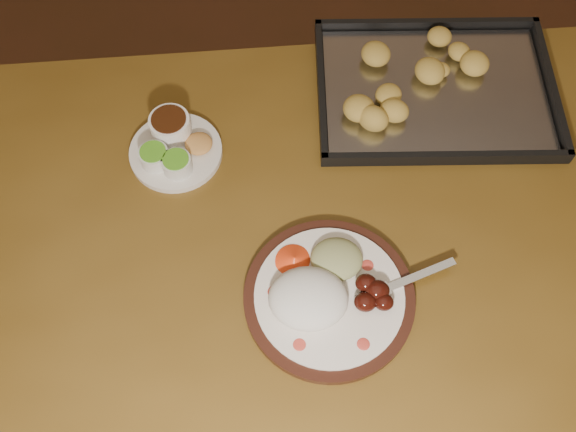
{
  "coord_description": "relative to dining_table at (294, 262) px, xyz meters",
  "views": [
    {
      "loc": [
        0.15,
        -0.4,
        1.77
      ],
      "look_at": [
        0.13,
        0.12,
        0.77
      ],
      "focal_mm": 40.0,
      "sensor_mm": 36.0,
      "label": 1
    }
  ],
  "objects": [
    {
      "name": "dining_table",
      "position": [
        0.0,
        0.0,
        0.0
      ],
      "size": [
        1.6,
        1.08,
        0.75
      ],
      "rotation": [
        0.0,
        0.0,
        0.12
      ],
      "color": "brown",
      "rests_on": "ground"
    },
    {
      "name": "baking_tray",
      "position": [
        0.27,
        0.34,
        0.11
      ],
      "size": [
        0.48,
        0.37,
        0.05
      ],
      "rotation": [
        0.0,
        0.0,
        0.05
      ],
      "color": "black",
      "rests_on": "dining_table"
    },
    {
      "name": "ground",
      "position": [
        -0.15,
        -0.09,
        -0.65
      ],
      "size": [
        4.0,
        4.0,
        0.0
      ],
      "primitive_type": "plane",
      "color": "#522C1C",
      "rests_on": "ground"
    },
    {
      "name": "condiment_saucer",
      "position": [
        -0.23,
        0.18,
        0.12
      ],
      "size": [
        0.17,
        0.17,
        0.06
      ],
      "rotation": [
        0.0,
        0.0,
        -0.01
      ],
      "color": "silver",
      "rests_on": "dining_table"
    },
    {
      "name": "dinner_plate",
      "position": [
        0.05,
        -0.11,
        0.12
      ],
      "size": [
        0.36,
        0.29,
        0.07
      ],
      "rotation": [
        0.0,
        0.0,
        0.2
      ],
      "color": "black",
      "rests_on": "dining_table"
    }
  ]
}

